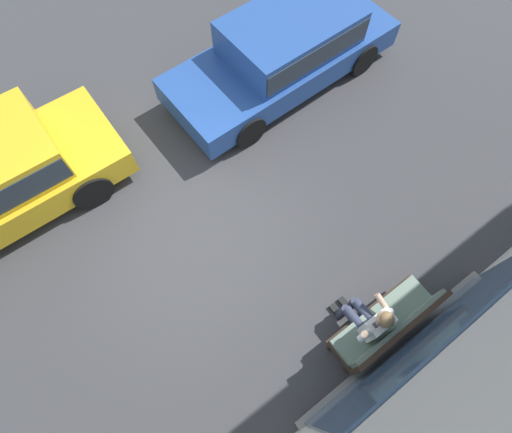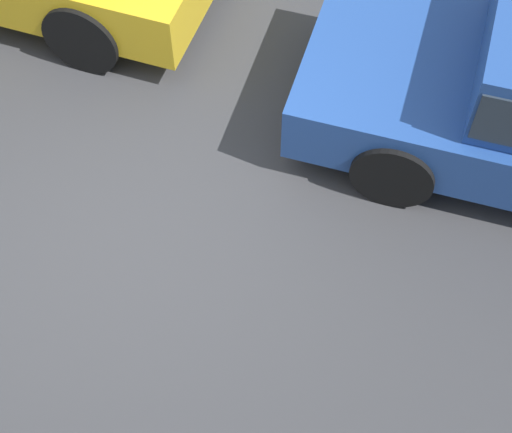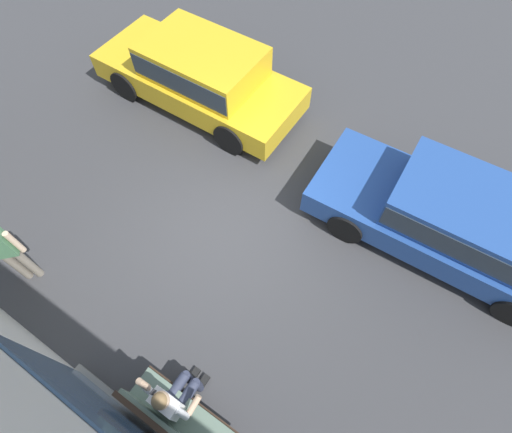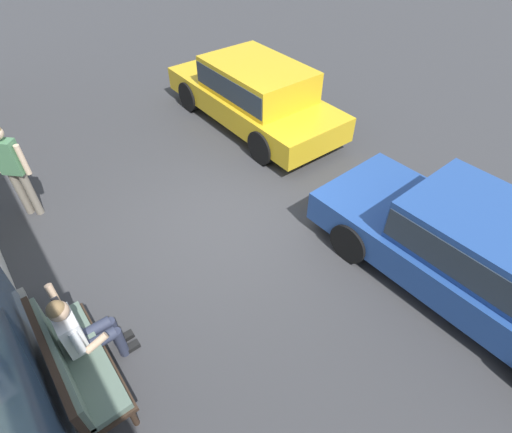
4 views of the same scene
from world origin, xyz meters
name	(u,v)px [view 2 (image 2 of 4)]	position (x,y,z in m)	size (l,w,h in m)	color
ground_plane	(119,246)	(0.00, 0.00, 0.00)	(60.00, 60.00, 0.00)	#38383A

